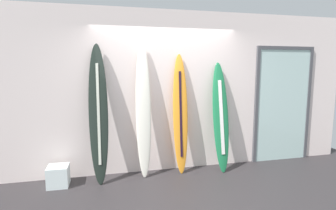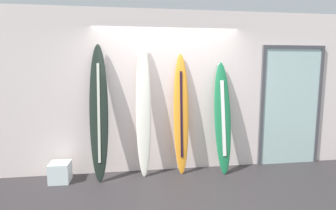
# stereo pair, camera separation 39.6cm
# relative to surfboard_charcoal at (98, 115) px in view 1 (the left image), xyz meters

# --- Properties ---
(ground) EXTENTS (8.00, 8.00, 0.04)m
(ground) POSITION_rel_surfboard_charcoal_xyz_m (1.14, -0.96, -1.11)
(ground) COLOR #2D2A2B
(wall_back) EXTENTS (7.20, 0.20, 2.80)m
(wall_back) POSITION_rel_surfboard_charcoal_xyz_m (1.14, 0.34, 0.31)
(wall_back) COLOR silver
(wall_back) RESTS_ON ground
(surfboard_charcoal) EXTENTS (0.30, 0.41, 2.21)m
(surfboard_charcoal) POSITION_rel_surfboard_charcoal_xyz_m (0.00, 0.00, 0.00)
(surfboard_charcoal) COLOR black
(surfboard_charcoal) RESTS_ON ground
(surfboard_ivory) EXTENTS (0.27, 0.32, 2.23)m
(surfboard_ivory) POSITION_rel_surfboard_charcoal_xyz_m (0.72, 0.07, 0.01)
(surfboard_ivory) COLOR silver
(surfboard_ivory) RESTS_ON ground
(surfboard_sunset) EXTENTS (0.27, 0.29, 2.06)m
(surfboard_sunset) POSITION_rel_surfboard_charcoal_xyz_m (1.37, 0.08, -0.07)
(surfboard_sunset) COLOR orange
(surfboard_sunset) RESTS_ON ground
(surfboard_emerald) EXTENTS (0.29, 0.42, 1.92)m
(surfboard_emerald) POSITION_rel_surfboard_charcoal_xyz_m (2.08, 0.01, -0.13)
(surfboard_emerald) COLOR #1C7243
(surfboard_emerald) RESTS_ON ground
(display_block_left) EXTENTS (0.32, 0.32, 0.32)m
(display_block_left) POSITION_rel_surfboard_charcoal_xyz_m (-0.63, -0.04, -0.93)
(display_block_left) COLOR white
(display_block_left) RESTS_ON ground
(glass_door) EXTENTS (1.21, 0.06, 2.23)m
(glass_door) POSITION_rel_surfboard_charcoal_xyz_m (3.49, 0.22, 0.06)
(glass_door) COLOR silver
(glass_door) RESTS_ON ground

